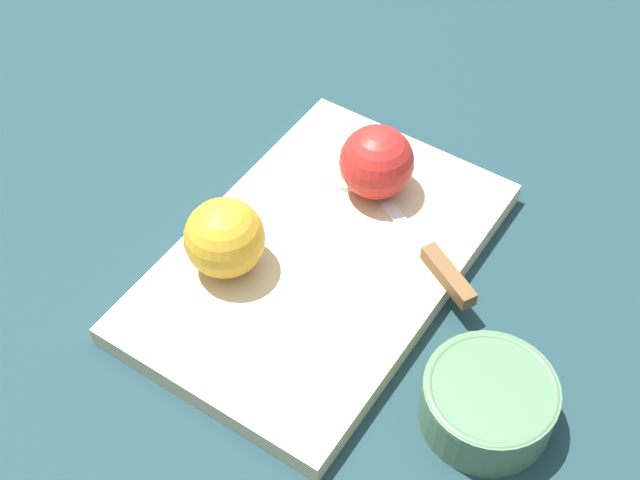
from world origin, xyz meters
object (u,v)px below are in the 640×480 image
Objects in this scene: apple_half_right at (377,162)px; bowl at (488,401)px; apple_half_left at (225,238)px; knife at (442,269)px.

apple_half_right is 0.66× the size of bowl.
apple_half_left is 0.52× the size of knife.
bowl is (-0.13, -0.25, -0.03)m from apple_half_right.
apple_half_right reaches higher than knife.
apple_half_left and apple_half_right have the same top height.
apple_half_right is 0.28m from bowl.
knife is 1.27× the size of bowl.
apple_half_left is 1.01× the size of apple_half_right.
apple_half_left is 0.29m from bowl.
apple_half_left is 0.21m from knife.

